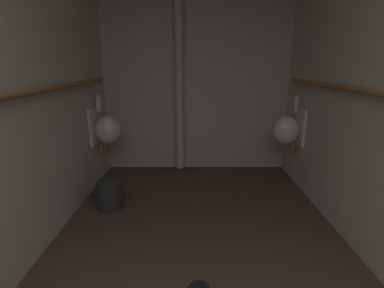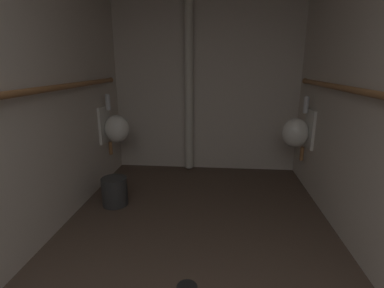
{
  "view_description": "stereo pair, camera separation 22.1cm",
  "coord_description": "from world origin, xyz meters",
  "views": [
    {
      "loc": [
        -0.06,
        0.34,
        1.43
      ],
      "look_at": [
        -0.06,
        2.76,
        0.75
      ],
      "focal_mm": 26.88,
      "sensor_mm": 36.0,
      "label": 1
    },
    {
      "loc": [
        0.16,
        0.34,
        1.43
      ],
      "look_at": [
        -0.06,
        2.76,
        0.75
      ],
      "focal_mm": 26.88,
      "sensor_mm": 36.0,
      "label": 2
    }
  ],
  "objects": [
    {
      "name": "standpipe_back_wall",
      "position": [
        -0.22,
        4.15,
        1.26
      ],
      "size": [
        0.11,
        0.11,
        2.48
      ],
      "primitive_type": "cylinder",
      "color": "beige",
      "rests_on": "ground"
    },
    {
      "name": "supply_pipe_left",
      "position": [
        -1.17,
        2.11,
        1.24
      ],
      "size": [
        0.06,
        3.6,
        0.06
      ],
      "color": "#936038"
    },
    {
      "name": "urinal_right_mid",
      "position": [
        1.08,
        3.66,
        0.68
      ],
      "size": [
        0.32,
        0.3,
        0.76
      ],
      "color": "silver"
    },
    {
      "name": "floor_drain",
      "position": [
        -0.01,
        1.92,
        0.0
      ],
      "size": [
        0.14,
        0.14,
        0.01
      ],
      "primitive_type": "cylinder",
      "color": "black",
      "rests_on": "ground"
    },
    {
      "name": "urinal_left_mid",
      "position": [
        -1.08,
        3.68,
        0.68
      ],
      "size": [
        0.32,
        0.3,
        0.76
      ],
      "color": "silver"
    },
    {
      "name": "floor",
      "position": [
        0.0,
        2.11,
        -0.04
      ],
      "size": [
        2.58,
        4.35,
        0.08
      ],
      "primitive_type": "cube",
      "color": "#47382D",
      "rests_on": "ground"
    },
    {
      "name": "wall_back",
      "position": [
        0.0,
        4.26,
        1.26
      ],
      "size": [
        2.58,
        0.06,
        2.53
      ],
      "primitive_type": "cube",
      "color": "beige",
      "rests_on": "ground"
    },
    {
      "name": "waste_bin",
      "position": [
        -0.89,
        3.02,
        0.15
      ],
      "size": [
        0.26,
        0.26,
        0.3
      ],
      "primitive_type": "cylinder",
      "color": "#2D2D2D",
      "rests_on": "ground"
    }
  ]
}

